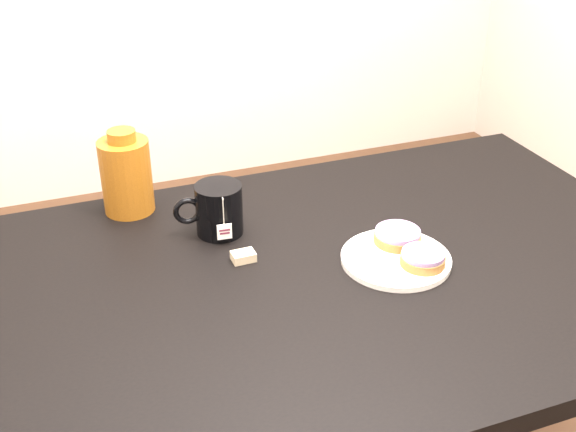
{
  "coord_description": "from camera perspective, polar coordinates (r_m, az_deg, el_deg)",
  "views": [
    {
      "loc": [
        -0.5,
        -1.05,
        1.51
      ],
      "look_at": [
        -0.05,
        0.12,
        0.81
      ],
      "focal_mm": 45.0,
      "sensor_mm": 36.0,
      "label": 1
    }
  ],
  "objects": [
    {
      "name": "mug",
      "position": [
        1.48,
        -5.56,
        0.55
      ],
      "size": [
        0.15,
        0.11,
        0.11
      ],
      "rotation": [
        0.0,
        0.0,
        -0.1
      ],
      "color": "black",
      "rests_on": "table"
    },
    {
      "name": "teabag_pouch",
      "position": [
        1.41,
        -3.55,
        -3.2
      ],
      "size": [
        0.05,
        0.03,
        0.02
      ],
      "primitive_type": "cube",
      "rotation": [
        0.0,
        0.0,
        0.02
      ],
      "color": "#C6B793",
      "rests_on": "table"
    },
    {
      "name": "bagel_package",
      "position": [
        1.59,
        -12.67,
        3.21
      ],
      "size": [
        0.12,
        0.12,
        0.19
      ],
      "rotation": [
        0.0,
        0.0,
        -0.16
      ],
      "color": "brown",
      "rests_on": "table"
    },
    {
      "name": "bagel_back",
      "position": [
        1.45,
        8.65,
        -1.59
      ],
      "size": [
        0.1,
        0.1,
        0.03
      ],
      "color": "brown",
      "rests_on": "plate"
    },
    {
      "name": "bagel_front",
      "position": [
        1.39,
        10.61,
        -3.31
      ],
      "size": [
        0.11,
        0.11,
        0.03
      ],
      "color": "brown",
      "rests_on": "plate"
    },
    {
      "name": "table",
      "position": [
        1.43,
        3.62,
        -6.94
      ],
      "size": [
        1.4,
        0.9,
        0.75
      ],
      "color": "black",
      "rests_on": "ground_plane"
    },
    {
      "name": "plate",
      "position": [
        1.42,
        8.52,
        -3.3
      ],
      "size": [
        0.21,
        0.21,
        0.02
      ],
      "color": "white",
      "rests_on": "table"
    }
  ]
}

